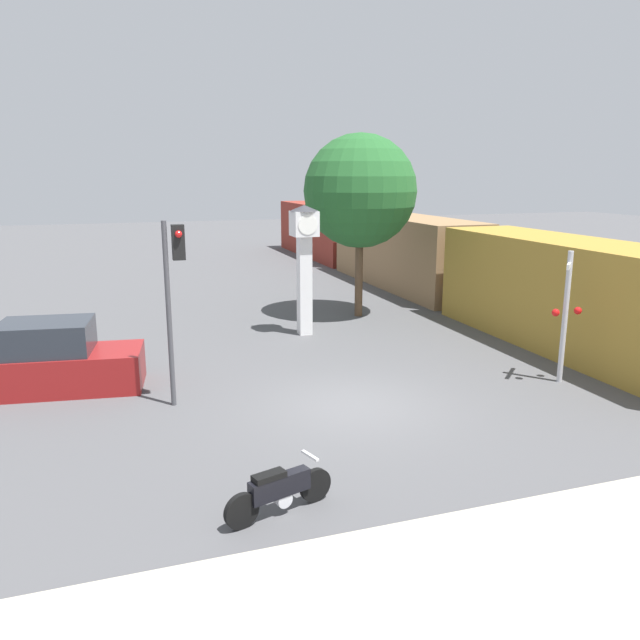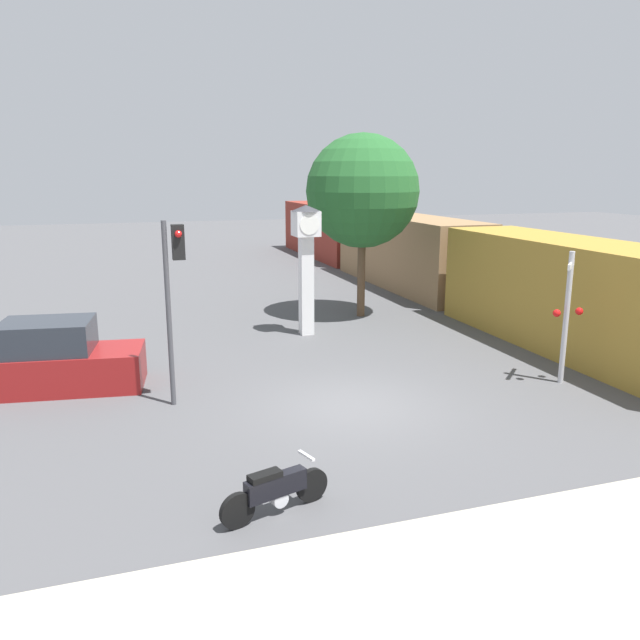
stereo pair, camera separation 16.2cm
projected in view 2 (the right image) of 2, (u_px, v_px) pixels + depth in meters
name	position (u px, v px, depth m)	size (l,w,h in m)	color
ground_plane	(352.00, 406.00, 14.86)	(120.00, 120.00, 0.00)	#4C4C4F
motorcycle	(276.00, 490.00, 10.08)	(1.94, 0.74, 0.88)	black
clock_tower	(306.00, 250.00, 20.86)	(0.99, 0.99, 4.39)	white
freight_train	(407.00, 251.00, 30.28)	(2.80, 35.32, 3.40)	olive
traffic_light	(173.00, 281.00, 14.33)	(0.50, 0.35, 4.39)	#47474C
railroad_crossing_signal	(567.00, 312.00, 16.11)	(0.90, 0.82, 3.49)	#B7B7BC
street_tree	(362.00, 191.00, 23.16)	(4.21, 4.21, 6.87)	brown
parked_car	(55.00, 361.00, 15.90)	(4.40, 2.35, 1.80)	maroon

